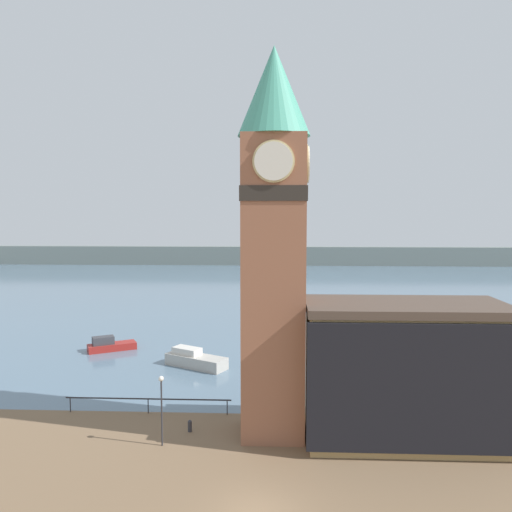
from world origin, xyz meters
TOP-DOWN VIEW (x-y plane):
  - water at (0.00, 71.68)m, footprint 160.00×120.00m
  - far_shoreline at (0.00, 111.68)m, footprint 180.00×3.00m
  - pier_railing at (-8.11, 11.43)m, footprint 11.78×0.08m
  - clock_tower at (0.72, 8.72)m, footprint 4.45×4.45m
  - pier_building at (8.83, 8.10)m, footprint 12.36×5.92m
  - boat_near at (-6.60, 22.22)m, footprint 6.10×4.47m
  - boat_far at (-16.23, 27.20)m, footprint 4.97×3.67m
  - mooring_bollard_near at (-4.66, 8.65)m, footprint 0.28×0.28m
  - lamp_post at (-6.00, 6.65)m, footprint 0.32×0.32m

SIDE VIEW (x-z plane):
  - water at x=0.00m, z-range 0.00..0.00m
  - mooring_bollard_near at x=-4.66m, z-range 0.03..0.80m
  - boat_far at x=-16.23m, z-range -0.21..1.30m
  - boat_near at x=-6.60m, z-range -0.18..1.49m
  - pier_railing at x=-8.11m, z-range 0.42..1.51m
  - far_shoreline at x=0.00m, z-range 0.00..5.00m
  - lamp_post at x=-6.00m, z-range 0.82..5.15m
  - pier_building at x=8.83m, z-range 0.02..8.65m
  - clock_tower at x=0.72m, z-range 0.75..24.93m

